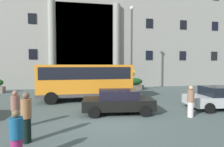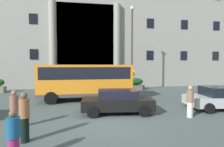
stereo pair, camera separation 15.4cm
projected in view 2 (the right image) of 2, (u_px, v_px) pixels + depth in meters
ground_plane at (110, 122)px, 8.78m from camera, size 80.00×64.00×0.12m
office_building_facade at (93, 21)px, 25.58m from camera, size 41.38×9.67×18.57m
orange_minibus at (86, 79)px, 13.95m from camera, size 7.21×2.65×2.84m
bus_stop_sign at (132, 79)px, 16.35m from camera, size 0.44×0.08×2.40m
hedge_planter_entrance_left at (84, 84)px, 19.16m from camera, size 2.03×0.78×1.55m
hedge_planter_entrance_right at (54, 86)px, 18.23m from camera, size 1.67×0.72×1.40m
hedge_planter_far_west at (134, 84)px, 19.98m from camera, size 2.18×0.96×1.33m
parked_coupe_end at (117, 101)px, 10.19m from camera, size 4.20×2.17×1.37m
parked_sedan_far at (223, 98)px, 11.13m from camera, size 4.72×2.38×1.44m
motorcycle_far_end at (208, 96)px, 13.09m from camera, size 1.92×0.55×0.89m
pedestrian_child_trailing at (25, 117)px, 6.33m from camera, size 0.36×0.36×1.84m
pedestrian_man_red_shirt at (190, 101)px, 9.37m from camera, size 0.36×0.36×1.70m
pedestrian_man_crossing at (14, 109)px, 7.73m from camera, size 0.36×0.36×1.70m
pedestrian_woman_with_bag at (13, 137)px, 4.92m from camera, size 0.36×0.36×1.55m
lamppost_plaza_centre at (132, 43)px, 17.82m from camera, size 0.40×0.40×8.79m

